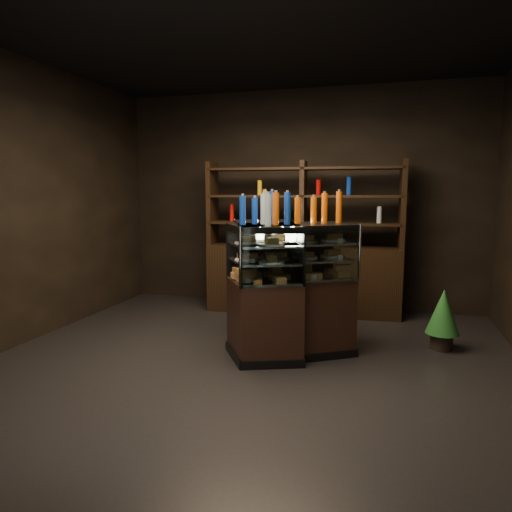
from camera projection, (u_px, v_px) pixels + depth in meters
The scene contains 7 objects.
ground at pixel (248, 367), 4.21m from camera, with size 5.00×5.00×0.00m, color black.
room_shell at pixel (247, 152), 3.94m from camera, with size 5.02×5.02×3.01m.
display_case at pixel (278, 308), 4.60m from camera, with size 1.44×1.33×1.31m.
food_display at pixel (278, 253), 4.52m from camera, with size 1.08×1.11×0.41m.
bottles_top at pixel (279, 209), 4.46m from camera, with size 0.92×0.97×0.30m.
potted_conifer at pixel (443, 311), 4.64m from camera, with size 0.33×0.33×0.71m.
back_shelving at pixel (302, 268), 6.04m from camera, with size 2.55×0.56×2.00m.
Camera 1 is at (1.17, -3.85, 1.60)m, focal length 32.00 mm.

